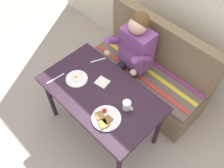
{
  "coord_description": "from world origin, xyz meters",
  "views": [
    {
      "loc": [
        1.05,
        -0.89,
        2.69
      ],
      "look_at": [
        0.0,
        0.15,
        0.72
      ],
      "focal_mm": 40.17,
      "sensor_mm": 36.0,
      "label": 1
    }
  ],
  "objects_px": {
    "table": "(101,97)",
    "plate_breakfast": "(106,118)",
    "plate_eggs": "(77,79)",
    "person": "(132,53)",
    "coffee_mug": "(127,105)",
    "knife": "(56,78)",
    "fork": "(98,60)",
    "napkin": "(102,82)",
    "couch": "(148,75)"
  },
  "relations": [
    {
      "from": "plate_eggs",
      "to": "fork",
      "type": "height_order",
      "value": "plate_eggs"
    },
    {
      "from": "fork",
      "to": "couch",
      "type": "bearing_deg",
      "value": 82.02
    },
    {
      "from": "couch",
      "to": "person",
      "type": "bearing_deg",
      "value": -128.16
    },
    {
      "from": "fork",
      "to": "coffee_mug",
      "type": "bearing_deg",
      "value": 5.54
    },
    {
      "from": "person",
      "to": "plate_eggs",
      "type": "relative_size",
      "value": 5.56
    },
    {
      "from": "coffee_mug",
      "to": "person",
      "type": "bearing_deg",
      "value": 128.6
    },
    {
      "from": "person",
      "to": "table",
      "type": "bearing_deg",
      "value": -76.88
    },
    {
      "from": "person",
      "to": "plate_eggs",
      "type": "bearing_deg",
      "value": -102.49
    },
    {
      "from": "coffee_mug",
      "to": "knife",
      "type": "distance_m",
      "value": 0.78
    },
    {
      "from": "plate_eggs",
      "to": "knife",
      "type": "xyz_separation_m",
      "value": [
        -0.15,
        -0.14,
        -0.01
      ]
    },
    {
      "from": "plate_breakfast",
      "to": "napkin",
      "type": "distance_m",
      "value": 0.41
    },
    {
      "from": "napkin",
      "to": "knife",
      "type": "height_order",
      "value": "napkin"
    },
    {
      "from": "person",
      "to": "plate_breakfast",
      "type": "relative_size",
      "value": 4.61
    },
    {
      "from": "couch",
      "to": "knife",
      "type": "bearing_deg",
      "value": -114.17
    },
    {
      "from": "plate_eggs",
      "to": "knife",
      "type": "distance_m",
      "value": 0.21
    },
    {
      "from": "person",
      "to": "plate_breakfast",
      "type": "distance_m",
      "value": 0.85
    },
    {
      "from": "knife",
      "to": "plate_breakfast",
      "type": "bearing_deg",
      "value": 8.61
    },
    {
      "from": "plate_breakfast",
      "to": "fork",
      "type": "distance_m",
      "value": 0.71
    },
    {
      "from": "person",
      "to": "knife",
      "type": "xyz_separation_m",
      "value": [
        -0.3,
        -0.8,
        -0.01
      ]
    },
    {
      "from": "person",
      "to": "knife",
      "type": "bearing_deg",
      "value": -110.56
    },
    {
      "from": "plate_breakfast",
      "to": "knife",
      "type": "height_order",
      "value": "plate_breakfast"
    },
    {
      "from": "table",
      "to": "knife",
      "type": "bearing_deg",
      "value": -154.5
    },
    {
      "from": "person",
      "to": "coffee_mug",
      "type": "xyz_separation_m",
      "value": [
        0.43,
        -0.54,
        0.04
      ]
    },
    {
      "from": "plate_breakfast",
      "to": "coffee_mug",
      "type": "height_order",
      "value": "coffee_mug"
    },
    {
      "from": "plate_breakfast",
      "to": "plate_eggs",
      "type": "bearing_deg",
      "value": 168.69
    },
    {
      "from": "fork",
      "to": "plate_breakfast",
      "type": "bearing_deg",
      "value": -12.8
    },
    {
      "from": "plate_eggs",
      "to": "coffee_mug",
      "type": "relative_size",
      "value": 1.85
    },
    {
      "from": "fork",
      "to": "plate_eggs",
      "type": "bearing_deg",
      "value": -58.95
    },
    {
      "from": "couch",
      "to": "coffee_mug",
      "type": "bearing_deg",
      "value": -67.66
    },
    {
      "from": "couch",
      "to": "plate_eggs",
      "type": "xyz_separation_m",
      "value": [
        -0.28,
        -0.83,
        0.41
      ]
    },
    {
      "from": "plate_breakfast",
      "to": "knife",
      "type": "relative_size",
      "value": 1.31
    },
    {
      "from": "table",
      "to": "napkin",
      "type": "xyz_separation_m",
      "value": [
        -0.08,
        0.09,
        0.09
      ]
    },
    {
      "from": "napkin",
      "to": "knife",
      "type": "relative_size",
      "value": 0.62
    },
    {
      "from": "person",
      "to": "coffee_mug",
      "type": "bearing_deg",
      "value": -51.4
    },
    {
      "from": "couch",
      "to": "napkin",
      "type": "relative_size",
      "value": 11.62
    },
    {
      "from": "table",
      "to": "coffee_mug",
      "type": "relative_size",
      "value": 10.17
    },
    {
      "from": "knife",
      "to": "fork",
      "type": "bearing_deg",
      "value": 81.24
    },
    {
      "from": "couch",
      "to": "plate_breakfast",
      "type": "bearing_deg",
      "value": -75.36
    },
    {
      "from": "fork",
      "to": "knife",
      "type": "relative_size",
      "value": 0.85
    },
    {
      "from": "person",
      "to": "napkin",
      "type": "relative_size",
      "value": 9.78
    },
    {
      "from": "napkin",
      "to": "coffee_mug",
      "type": "bearing_deg",
      "value": -6.54
    },
    {
      "from": "couch",
      "to": "coffee_mug",
      "type": "xyz_separation_m",
      "value": [
        0.29,
        -0.72,
        0.45
      ]
    },
    {
      "from": "table",
      "to": "plate_eggs",
      "type": "bearing_deg",
      "value": -167.35
    },
    {
      "from": "table",
      "to": "plate_breakfast",
      "type": "bearing_deg",
      "value": -34.66
    },
    {
      "from": "fork",
      "to": "knife",
      "type": "height_order",
      "value": "same"
    },
    {
      "from": "table",
      "to": "person",
      "type": "xyz_separation_m",
      "value": [
        -0.14,
        0.59,
        0.09
      ]
    },
    {
      "from": "couch",
      "to": "napkin",
      "type": "height_order",
      "value": "couch"
    },
    {
      "from": "table",
      "to": "person",
      "type": "distance_m",
      "value": 0.61
    },
    {
      "from": "couch",
      "to": "knife",
      "type": "height_order",
      "value": "couch"
    },
    {
      "from": "person",
      "to": "coffee_mug",
      "type": "relative_size",
      "value": 10.27
    }
  ]
}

